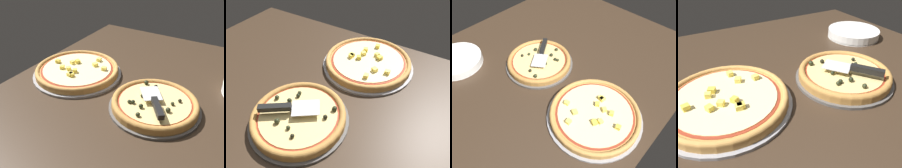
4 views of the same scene
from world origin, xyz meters
TOP-DOWN VIEW (x-y plane):
  - ground_plane at (0.00, 0.00)cm, footprint 151.87×122.93cm
  - pizza_pan_front at (1.83, -3.85)cm, footprint 34.77×34.77cm
  - pizza_front at (1.83, -3.83)cm, footprint 32.68×32.68cm
  - pizza_pan_back at (8.15, 37.33)cm, footprint 40.58×40.58cm
  - pizza_back at (8.15, 37.33)cm, footprint 38.14×38.14cm
  - serving_spatula at (-2.92, -5.97)cm, footprint 19.32×15.66cm
  - plate_stack at (30.73, -35.71)cm, footprint 25.55×25.55cm

SIDE VIEW (x-z plane):
  - ground_plane at x=0.00cm, z-range -3.60..0.00cm
  - pizza_pan_front at x=1.83cm, z-range 0.00..1.00cm
  - pizza_pan_back at x=8.15cm, z-range 0.00..1.00cm
  - plate_stack at x=30.73cm, z-range 0.00..4.20cm
  - pizza_back at x=8.15cm, z-range 0.60..4.64cm
  - pizza_front at x=1.83cm, z-range 0.50..4.84cm
  - serving_spatula at x=-2.92cm, z-range 5.12..7.12cm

